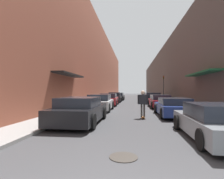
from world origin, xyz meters
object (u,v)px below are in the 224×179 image
object	(u,v)px
parked_car_right_1	(174,107)
skateboarder	(143,101)
parked_car_left_3	(115,97)
manhole_cover	(124,157)
parked_car_left_0	(81,110)
parked_car_left_4	(118,97)
parked_car_right_4	(149,97)
traffic_light	(164,86)
parked_car_right_0	(214,122)
parked_car_right_2	(160,101)
parked_car_right_3	(152,98)
parked_car_left_2	(109,100)
parked_car_left_1	(100,103)

from	to	relation	value
parked_car_right_1	skateboarder	world-z (taller)	skateboarder
parked_car_left_3	parked_car_right_1	bearing A→B (deg)	-68.96
parked_car_left_3	manhole_cover	xyz separation A→B (m)	(2.26, -20.59, -0.66)
parked_car_left_0	parked_car_left_4	xyz separation A→B (m)	(0.17, 21.42, -0.01)
parked_car_right_4	traffic_light	world-z (taller)	traffic_light
parked_car_left_4	parked_car_right_0	size ratio (longest dim) A/B	1.13
parked_car_right_2	parked_car_right_0	bearing A→B (deg)	-89.56
parked_car_right_4	skateboarder	xyz separation A→B (m)	(-2.01, -17.66, 0.36)
parked_car_right_3	parked_car_right_4	bearing A→B (deg)	89.34
skateboarder	parked_car_left_0	bearing A→B (deg)	-148.14
parked_car_left_2	parked_car_left_3	xyz separation A→B (m)	(0.12, 5.55, 0.03)
parked_car_left_4	parked_car_left_0	bearing A→B (deg)	-90.46
parked_car_left_1	parked_car_right_4	xyz separation A→B (m)	(5.26, 14.11, 0.01)
parked_car_left_0	parked_car_right_4	xyz separation A→B (m)	(5.21, 19.65, 0.01)
parked_car_left_1	parked_car_left_3	world-z (taller)	parked_car_left_3
parked_car_left_4	traffic_light	bearing A→B (deg)	-29.06
parked_car_left_4	parked_car_right_0	world-z (taller)	parked_car_left_4
parked_car_left_4	parked_car_right_4	world-z (taller)	parked_car_right_4
parked_car_right_0	parked_car_right_3	xyz separation A→B (m)	(-0.13, 16.81, 0.09)
parked_car_left_1	parked_car_right_4	size ratio (longest dim) A/B	0.86
parked_car_right_0	parked_car_left_0	bearing A→B (deg)	156.39
parked_car_left_2	parked_car_right_2	distance (m)	5.65
skateboarder	parked_car_left_1	bearing A→B (deg)	132.46
manhole_cover	traffic_light	distance (m)	22.44
parked_car_left_0	parked_car_right_3	size ratio (longest dim) A/B	1.03
parked_car_left_3	parked_car_right_0	xyz separation A→B (m)	(5.18, -18.67, -0.09)
parked_car_left_0	parked_car_left_1	distance (m)	5.54
parked_car_left_1	parked_car_right_3	size ratio (longest dim) A/B	0.88
parked_car_left_2	skateboarder	size ratio (longest dim) A/B	2.66
parked_car_left_0	parked_car_right_1	world-z (taller)	parked_car_left_0
parked_car_right_0	manhole_cover	bearing A→B (deg)	-146.61
parked_car_right_4	traffic_light	xyz separation A→B (m)	(1.91, -2.09, 1.73)
parked_car_left_4	parked_car_right_3	size ratio (longest dim) A/B	1.06
parked_car_left_0	parked_car_left_2	distance (m)	10.81
parked_car_right_2	skateboarder	world-z (taller)	skateboarder
parked_car_right_4	parked_car_left_3	bearing A→B (deg)	-147.22
traffic_light	parked_car_right_2	bearing A→B (deg)	-102.18
parked_car_left_0	parked_car_right_3	world-z (taller)	parked_car_right_3
parked_car_right_3	skateboarder	xyz separation A→B (m)	(-1.95, -12.50, 0.33)
parked_car_right_3	parked_car_right_0	bearing A→B (deg)	-89.54
parked_car_right_4	parked_car_right_2	bearing A→B (deg)	-90.05
parked_car_right_1	parked_car_right_2	bearing A→B (deg)	90.11
parked_car_left_4	manhole_cover	xyz separation A→B (m)	(2.19, -25.66, -0.62)
parked_car_left_0	parked_car_left_4	size ratio (longest dim) A/B	0.98
parked_car_right_2	parked_car_right_4	size ratio (longest dim) A/B	0.99
parked_car_left_3	parked_car_right_2	world-z (taller)	parked_car_left_3
parked_car_right_3	parked_car_left_3	bearing A→B (deg)	159.78
parked_car_right_0	skateboarder	distance (m)	4.80
parked_car_right_3	traffic_light	bearing A→B (deg)	57.22
parked_car_left_0	parked_car_right_4	distance (m)	20.33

